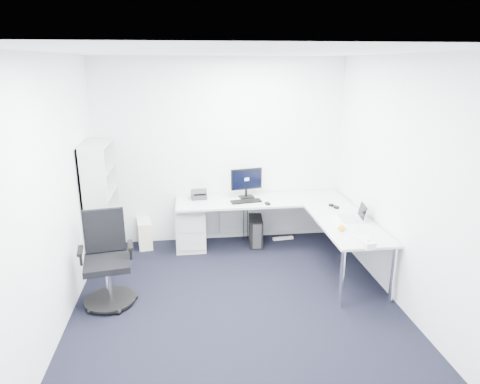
{
  "coord_description": "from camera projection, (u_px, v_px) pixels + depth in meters",
  "views": [
    {
      "loc": [
        -0.49,
        -4.04,
        2.61
      ],
      "look_at": [
        0.15,
        1.05,
        1.05
      ],
      "focal_mm": 32.0,
      "sensor_mm": 36.0,
      "label": 1
    }
  ],
  "objects": [
    {
      "name": "wall_front",
      "position": [
        287.0,
        310.0,
        2.27
      ],
      "size": [
        3.6,
        0.02,
        2.7
      ],
      "primitive_type": "cube",
      "color": "white",
      "rests_on": "ground"
    },
    {
      "name": "white_keyboard",
      "position": [
        339.0,
        222.0,
        5.27
      ],
      "size": [
        0.18,
        0.45,
        0.01
      ],
      "primitive_type": "cube",
      "rotation": [
        0.0,
        0.0,
        -0.14
      ],
      "color": "silver",
      "rests_on": "l_desk"
    },
    {
      "name": "l_desk",
      "position": [
        265.0,
        231.0,
        5.94
      ],
      "size": [
        2.45,
        1.37,
        0.71
      ],
      "primitive_type": null,
      "color": "#BBBDBE",
      "rests_on": "ground"
    },
    {
      "name": "task_chair",
      "position": [
        107.0,
        261.0,
        4.68
      ],
      "size": [
        0.67,
        0.67,
        1.05
      ],
      "primitive_type": null,
      "rotation": [
        0.0,
        0.0,
        0.16
      ],
      "color": "black",
      "rests_on": "ground"
    },
    {
      "name": "drawer_pedestal",
      "position": [
        191.0,
        227.0,
        6.21
      ],
      "size": [
        0.42,
        0.52,
        0.65
      ],
      "primitive_type": "cube",
      "color": "#BBBDBE",
      "rests_on": "ground"
    },
    {
      "name": "ceiling",
      "position": [
        238.0,
        52.0,
        3.87
      ],
      "size": [
        4.2,
        4.2,
        0.0
      ],
      "primitive_type": "plane",
      "color": "white"
    },
    {
      "name": "beige_pc_tower",
      "position": [
        145.0,
        233.0,
        6.29
      ],
      "size": [
        0.25,
        0.45,
        0.4
      ],
      "primitive_type": "cube",
      "rotation": [
        0.0,
        0.0,
        0.16
      ],
      "color": "beige",
      "rests_on": "ground"
    },
    {
      "name": "tissue_box",
      "position": [
        366.0,
        243.0,
        4.58
      ],
      "size": [
        0.14,
        0.23,
        0.07
      ],
      "primitive_type": "cube",
      "rotation": [
        0.0,
        0.0,
        0.16
      ],
      "color": "silver",
      "rests_on": "l_desk"
    },
    {
      "name": "monitor",
      "position": [
        247.0,
        183.0,
        6.18
      ],
      "size": [
        0.48,
        0.24,
        0.45
      ],
      "primitive_type": null,
      "rotation": [
        0.0,
        0.0,
        0.19
      ],
      "color": "black",
      "rests_on": "l_desk"
    },
    {
      "name": "mouse",
      "position": [
        268.0,
        204.0,
        5.94
      ],
      "size": [
        0.07,
        0.1,
        0.03
      ],
      "primitive_type": "cube",
      "rotation": [
        0.0,
        0.0,
        0.22
      ],
      "color": "black",
      "rests_on": "l_desk"
    },
    {
      "name": "black_pc_tower",
      "position": [
        256.0,
        231.0,
        6.35
      ],
      "size": [
        0.23,
        0.44,
        0.41
      ],
      "primitive_type": "cube",
      "rotation": [
        0.0,
        0.0,
        -0.1
      ],
      "color": "black",
      "rests_on": "ground"
    },
    {
      "name": "headphones",
      "position": [
        334.0,
        206.0,
        5.83
      ],
      "size": [
        0.16,
        0.19,
        0.04
      ],
      "primitive_type": null,
      "rotation": [
        0.0,
        0.0,
        0.36
      ],
      "color": "black",
      "rests_on": "l_desk"
    },
    {
      "name": "ground",
      "position": [
        238.0,
        312.0,
        4.65
      ],
      "size": [
        4.2,
        4.2,
        0.0
      ],
      "primitive_type": "plane",
      "color": "black"
    },
    {
      "name": "bookshelf",
      "position": [
        102.0,
        205.0,
        5.6
      ],
      "size": [
        0.32,
        0.82,
        1.64
      ],
      "primitive_type": null,
      "color": "#BBBEBE",
      "rests_on": "ground"
    },
    {
      "name": "wall_right",
      "position": [
        409.0,
        188.0,
        4.48
      ],
      "size": [
        0.02,
        4.2,
        2.7
      ],
      "primitive_type": "cube",
      "color": "white",
      "rests_on": "ground"
    },
    {
      "name": "wall_back",
      "position": [
        221.0,
        152.0,
        6.25
      ],
      "size": [
        3.6,
        0.02,
        2.7
      ],
      "primitive_type": "cube",
      "color": "white",
      "rests_on": "ground"
    },
    {
      "name": "black_keyboard",
      "position": [
        246.0,
        201.0,
        6.04
      ],
      "size": [
        0.45,
        0.21,
        0.02
      ],
      "primitive_type": "cube",
      "rotation": [
        0.0,
        0.0,
        0.13
      ],
      "color": "black",
      "rests_on": "l_desk"
    },
    {
      "name": "laptop",
      "position": [
        348.0,
        211.0,
        5.36
      ],
      "size": [
        0.34,
        0.33,
        0.21
      ],
      "primitive_type": null,
      "rotation": [
        0.0,
        0.0,
        -0.14
      ],
      "color": "silver",
      "rests_on": "l_desk"
    },
    {
      "name": "wall_left",
      "position": [
        50.0,
        201.0,
        4.04
      ],
      "size": [
        0.02,
        4.2,
        2.7
      ],
      "primitive_type": "cube",
      "color": "white",
      "rests_on": "ground"
    },
    {
      "name": "power_strip",
      "position": [
        283.0,
        238.0,
        6.57
      ],
      "size": [
        0.32,
        0.09,
        0.04
      ],
      "primitive_type": "cube",
      "rotation": [
        0.0,
        0.0,
        0.1
      ],
      "color": "silver",
      "rests_on": "ground"
    },
    {
      "name": "orange_fruit",
      "position": [
        342.0,
        228.0,
        5.0
      ],
      "size": [
        0.08,
        0.08,
        0.08
      ],
      "primitive_type": "sphere",
      "color": "orange",
      "rests_on": "l_desk"
    },
    {
      "name": "desk_phone",
      "position": [
        199.0,
        193.0,
        6.2
      ],
      "size": [
        0.23,
        0.23,
        0.15
      ],
      "primitive_type": null,
      "rotation": [
        0.0,
        0.0,
        0.07
      ],
      "color": "#2B2B2D",
      "rests_on": "l_desk"
    }
  ]
}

